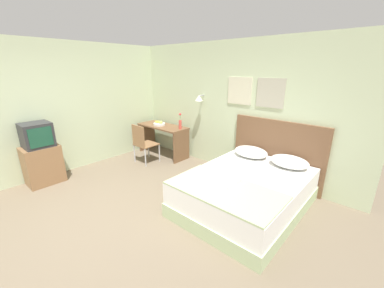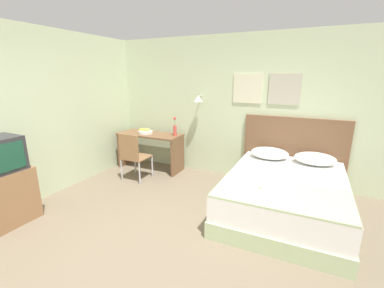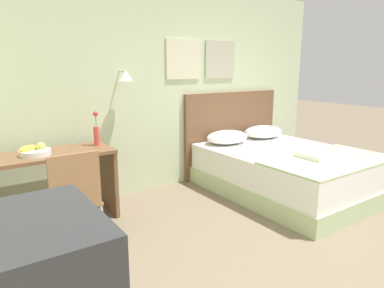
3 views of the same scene
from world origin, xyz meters
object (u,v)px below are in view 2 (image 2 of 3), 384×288
at_px(pillow_right, 315,159).
at_px(flower_vase, 175,129).
at_px(desk, 150,144).
at_px(folded_towel_near_foot, 276,185).
at_px(fruit_bowl, 146,132).
at_px(pillow_left, 269,153).
at_px(headboard, 293,152).
at_px(throw_blanket, 281,194).
at_px(desk_chair, 133,154).
at_px(bed, 284,195).
at_px(tv_stand, 7,197).

distance_m(pillow_right, flower_vase, 2.57).
bearing_deg(desk, folded_towel_near_foot, -24.00).
height_order(desk, fruit_bowl, fruit_bowl).
relative_size(pillow_left, desk, 0.47).
height_order(pillow_left, desk, desk).
distance_m(headboard, throw_blanket, 1.69).
xyz_separation_m(pillow_left, desk_chair, (-2.34, -0.72, -0.11)).
height_order(pillow_right, throw_blanket, pillow_right).
bearing_deg(bed, tv_stand, -151.25).
bearing_deg(folded_towel_near_foot, fruit_bowl, 157.22).
bearing_deg(desk, pillow_left, 0.87).
relative_size(folded_towel_near_foot, fruit_bowl, 1.18).
bearing_deg(flower_vase, fruit_bowl, -172.40).
xyz_separation_m(folded_towel_near_foot, tv_stand, (-3.24, -1.36, -0.24)).
bearing_deg(pillow_left, fruit_bowl, -178.35).
distance_m(pillow_left, flower_vase, 1.86).
height_order(throw_blanket, fruit_bowl, fruit_bowl).
bearing_deg(tv_stand, desk_chair, 71.34).
bearing_deg(bed, pillow_left, 114.67).
bearing_deg(throw_blanket, desk, 154.11).
xyz_separation_m(desk_chair, fruit_bowl, (-0.16, 0.65, 0.27)).
bearing_deg(fruit_bowl, tv_stand, -100.67).
relative_size(bed, desk, 1.57).
distance_m(bed, desk, 2.87).
relative_size(bed, flower_vase, 5.58).
distance_m(desk, flower_vase, 0.68).
bearing_deg(folded_towel_near_foot, bed, 80.10).
height_order(throw_blanket, folded_towel_near_foot, folded_towel_near_foot).
bearing_deg(bed, flower_vase, 160.37).
bearing_deg(desk, flower_vase, 5.17).
bearing_deg(throw_blanket, fruit_bowl, 155.32).
height_order(headboard, fruit_bowl, headboard).
xyz_separation_m(throw_blanket, flower_vase, (-2.20, 1.39, 0.34)).
height_order(pillow_right, desk_chair, desk_chair).
distance_m(pillow_left, fruit_bowl, 2.50).
bearing_deg(pillow_right, headboard, 138.76).
height_order(bed, throw_blanket, throw_blanket).
bearing_deg(headboard, desk, -172.86).
bearing_deg(fruit_bowl, throw_blanket, -24.68).
bearing_deg(fruit_bowl, headboard, 7.64).
height_order(bed, fruit_bowl, fruit_bowl).
bearing_deg(pillow_right, desk, -179.33).
bearing_deg(pillow_left, flower_vase, 179.55).
xyz_separation_m(headboard, flower_vase, (-2.20, -0.30, 0.29)).
bearing_deg(flower_vase, tv_stand, -113.27).
xyz_separation_m(pillow_right, fruit_bowl, (-3.20, -0.07, 0.16)).
bearing_deg(tv_stand, desk, 77.77).
xyz_separation_m(headboard, pillow_right, (0.35, -0.31, 0.02)).
relative_size(desk_chair, flower_vase, 2.43).
distance_m(throw_blanket, fruit_bowl, 3.14).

